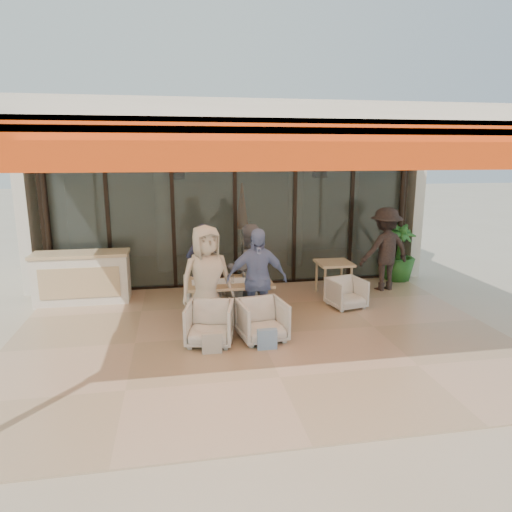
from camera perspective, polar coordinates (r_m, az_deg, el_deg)
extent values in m
plane|color=#C6B293|center=(7.65, 0.44, -9.94)|extent=(70.00, 70.00, 0.00)
cube|color=tan|center=(7.65, 0.44, -9.91)|extent=(8.00, 6.00, 0.01)
cube|color=silver|center=(7.07, 0.49, 15.58)|extent=(8.00, 6.00, 0.20)
cube|color=#F1400C|center=(4.20, 7.99, 13.58)|extent=(8.00, 0.12, 0.45)
cube|color=#FF5B15|center=(4.87, 5.47, 14.92)|extent=(8.00, 1.50, 0.06)
cylinder|color=black|center=(10.25, -24.64, 4.01)|extent=(0.12, 0.12, 3.20)
cylinder|color=black|center=(11.18, 17.67, 5.20)|extent=(0.12, 0.12, 3.20)
cube|color=#9EADA3|center=(10.12, -2.63, 5.05)|extent=(8.00, 0.03, 3.20)
cube|color=black|center=(10.44, -2.55, -3.46)|extent=(8.00, 0.10, 0.08)
cube|color=black|center=(10.03, -2.73, 13.92)|extent=(8.00, 0.10, 0.08)
cube|color=black|center=(10.40, -25.12, 4.07)|extent=(0.08, 0.10, 3.20)
cube|color=black|center=(10.13, -18.00, 4.46)|extent=(0.08, 0.10, 3.20)
cube|color=black|center=(10.03, -10.33, 4.80)|extent=(0.08, 0.10, 3.20)
cube|color=black|center=(10.12, -2.63, 5.05)|extent=(0.08, 0.10, 3.20)
cube|color=black|center=(10.37, 4.81, 5.21)|extent=(0.08, 0.10, 3.20)
cube|color=black|center=(10.80, 11.79, 5.28)|extent=(0.08, 0.10, 3.20)
cube|color=black|center=(11.34, 17.93, 5.28)|extent=(0.08, 0.10, 3.20)
cube|color=silver|center=(13.56, -4.56, 7.40)|extent=(9.00, 0.25, 3.40)
cube|color=silver|center=(12.17, -24.91, 5.66)|extent=(0.25, 3.50, 3.40)
cube|color=silver|center=(13.06, 15.96, 6.76)|extent=(0.25, 3.50, 3.40)
cube|color=silver|center=(11.77, -3.86, 14.90)|extent=(9.00, 3.50, 0.25)
cube|color=#D2BA80|center=(12.12, -3.63, -1.33)|extent=(8.00, 3.50, 0.02)
cylinder|color=silver|center=(11.64, -11.53, 5.32)|extent=(0.40, 0.40, 3.00)
cylinder|color=silver|center=(12.03, 4.94, 5.77)|extent=(0.40, 0.40, 3.00)
cylinder|color=black|center=(11.14, -9.82, 12.81)|extent=(0.03, 0.03, 0.70)
cube|color=black|center=(11.15, -9.73, 10.50)|extent=(0.30, 0.30, 0.40)
sphere|color=#FFBF72|center=(11.15, -9.73, 10.50)|extent=(0.18, 0.18, 0.18)
cylinder|color=black|center=(11.70, 8.03, 12.86)|extent=(0.03, 0.03, 0.70)
cube|color=black|center=(11.71, 7.96, 10.66)|extent=(0.30, 0.30, 0.40)
sphere|color=#FFBF72|center=(11.71, 7.96, 10.66)|extent=(0.18, 0.18, 0.18)
cylinder|color=black|center=(11.43, -1.71, -1.97)|extent=(0.40, 0.40, 0.05)
cylinder|color=black|center=(11.22, -1.74, 2.98)|extent=(0.04, 0.04, 2.10)
cone|color=#E04613|center=(11.13, -1.77, 6.28)|extent=(0.32, 0.32, 1.10)
cube|color=silver|center=(9.75, -20.86, -2.68)|extent=(1.80, 0.60, 1.00)
cube|color=#D2BA80|center=(9.63, -21.10, 0.25)|extent=(1.85, 0.65, 0.06)
cube|color=#D2BA80|center=(9.45, -21.20, -3.17)|extent=(1.50, 0.02, 0.60)
cube|color=#D2BA80|center=(8.08, -3.41, -3.31)|extent=(1.50, 0.90, 0.05)
cube|color=white|center=(8.07, -3.41, -3.14)|extent=(1.30, 0.35, 0.01)
cylinder|color=#D2BA80|center=(7.84, -7.63, -6.74)|extent=(0.06, 0.06, 0.70)
cylinder|color=#D2BA80|center=(7.98, 1.35, -6.28)|extent=(0.06, 0.06, 0.70)
cylinder|color=#D2BA80|center=(8.45, -7.82, -5.31)|extent=(0.06, 0.06, 0.70)
cylinder|color=#D2BA80|center=(8.58, 0.51, -4.91)|extent=(0.06, 0.06, 0.70)
cylinder|color=white|center=(7.87, -6.55, -3.16)|extent=(0.06, 0.06, 0.11)
cylinder|color=white|center=(8.22, -5.31, -2.44)|extent=(0.06, 0.06, 0.11)
cylinder|color=white|center=(7.96, -2.97, -2.90)|extent=(0.06, 0.06, 0.11)
cylinder|color=white|center=(8.26, -1.49, -2.31)|extent=(0.06, 0.06, 0.11)
cylinder|color=maroon|center=(8.15, -7.39, -2.45)|extent=(0.07, 0.07, 0.16)
cylinder|color=black|center=(8.31, -4.33, -2.09)|extent=(0.09, 0.09, 0.17)
cylinder|color=black|center=(8.28, -4.34, -1.45)|extent=(0.10, 0.10, 0.01)
cylinder|color=white|center=(7.74, -6.47, -3.81)|extent=(0.22, 0.22, 0.01)
cylinder|color=white|center=(7.85, 0.12, -3.51)|extent=(0.22, 0.22, 0.01)
cylinder|color=white|center=(8.34, -6.74, -2.61)|extent=(0.22, 0.22, 0.01)
cylinder|color=white|center=(8.43, -0.62, -2.35)|extent=(0.22, 0.22, 0.01)
imported|color=white|center=(9.06, -6.72, -4.15)|extent=(0.71, 0.68, 0.66)
imported|color=white|center=(9.14, -1.45, -3.74)|extent=(0.84, 0.81, 0.72)
imported|color=white|center=(7.25, -5.82, -8.18)|extent=(0.83, 0.80, 0.73)
imported|color=white|center=(7.36, 0.78, -7.83)|extent=(0.81, 0.77, 0.73)
imported|color=#191D37|center=(8.44, -6.61, -1.70)|extent=(0.69, 0.52, 1.72)
imported|color=slate|center=(8.53, -0.97, -1.58)|extent=(0.94, 0.80, 1.68)
imported|color=beige|center=(7.56, -6.20, -2.97)|extent=(1.01, 0.80, 1.83)
imported|color=#7A97CC|center=(7.66, 0.09, -2.97)|extent=(1.04, 0.45, 1.75)
cube|color=silver|center=(6.96, -5.53, -10.87)|extent=(0.30, 0.10, 0.34)
cube|color=#99BFD8|center=(7.06, 1.39, -10.44)|extent=(0.30, 0.10, 0.34)
cube|color=#D2BA80|center=(9.61, 9.73, -0.87)|extent=(0.70, 0.70, 0.05)
cylinder|color=#D2BA80|center=(9.36, 8.60, -3.55)|extent=(0.05, 0.05, 0.70)
cylinder|color=#D2BA80|center=(9.55, 11.79, -3.35)|extent=(0.05, 0.05, 0.70)
cylinder|color=#D2BA80|center=(9.87, 7.57, -2.66)|extent=(0.05, 0.05, 0.70)
cylinder|color=#D2BA80|center=(10.05, 10.62, -2.49)|extent=(0.05, 0.05, 0.70)
imported|color=white|center=(9.03, 11.22, -4.41)|extent=(0.75, 0.72, 0.65)
imported|color=black|center=(10.25, 15.82, 0.79)|extent=(1.29, 0.89, 1.83)
imported|color=#1E5919|center=(11.17, 17.35, 0.53)|extent=(0.99, 0.99, 1.40)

